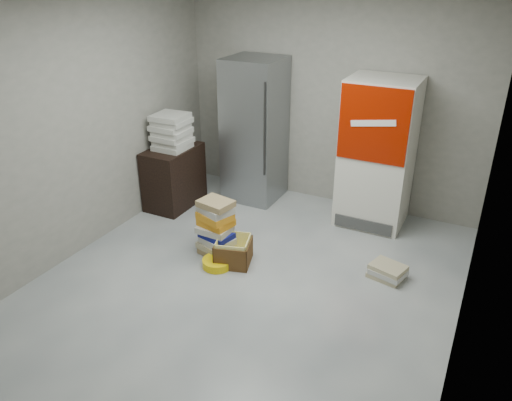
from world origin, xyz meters
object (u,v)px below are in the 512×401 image
at_px(steel_fridge, 255,131).
at_px(coke_cooler, 377,153).
at_px(phonebook_stack_main, 216,228).
at_px(cardboard_box, 233,253).
at_px(wood_shelf, 174,177).

bearing_deg(steel_fridge, coke_cooler, -0.18).
distance_m(phonebook_stack_main, cardboard_box, 0.34).
bearing_deg(steel_fridge, cardboard_box, -70.55).
bearing_deg(wood_shelf, phonebook_stack_main, -36.30).
relative_size(phonebook_stack_main, cardboard_box, 1.45).
distance_m(coke_cooler, cardboard_box, 2.11).
distance_m(wood_shelf, cardboard_box, 1.71).
xyz_separation_m(steel_fridge, wood_shelf, (-0.83, -0.73, -0.55)).
distance_m(steel_fridge, coke_cooler, 1.65).
height_order(steel_fridge, phonebook_stack_main, steel_fridge).
relative_size(steel_fridge, wood_shelf, 2.37).
xyz_separation_m(wood_shelf, phonebook_stack_main, (1.16, -0.85, -0.07)).
distance_m(steel_fridge, phonebook_stack_main, 1.73).
bearing_deg(wood_shelf, coke_cooler, 16.28).
bearing_deg(steel_fridge, wood_shelf, -138.69).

